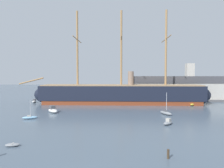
{
  "coord_description": "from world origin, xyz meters",
  "views": [
    {
      "loc": [
        4.79,
        -18.8,
        10.82
      ],
      "look_at": [
        2.58,
        39.84,
        8.14
      ],
      "focal_mm": 31.58,
      "sensor_mm": 36.0,
      "label": 1
    }
  ],
  "objects_px": {
    "tall_ship": "(121,94)",
    "mooring_piling_nearest": "(168,154)",
    "sailboat_mid_left": "(30,117)",
    "sailboat_far_right": "(193,104)",
    "motorboat_alongside_bow": "(53,110)",
    "motorboat_far_left": "(34,101)",
    "dinghy_foreground_left": "(13,145)",
    "dockside_warehouse_right": "(190,88)",
    "sailboat_alongside_stern": "(166,113)",
    "motorboat_mid_right": "(168,122)"
  },
  "relations": [
    {
      "from": "motorboat_alongside_bow",
      "to": "dockside_warehouse_right",
      "type": "bearing_deg",
      "value": 32.0
    },
    {
      "from": "sailboat_alongside_stern",
      "to": "sailboat_far_right",
      "type": "bearing_deg",
      "value": 51.55
    },
    {
      "from": "motorboat_far_left",
      "to": "sailboat_far_right",
      "type": "height_order",
      "value": "sailboat_far_right"
    },
    {
      "from": "sailboat_far_right",
      "to": "dockside_warehouse_right",
      "type": "bearing_deg",
      "value": 73.95
    },
    {
      "from": "sailboat_far_right",
      "to": "dockside_warehouse_right",
      "type": "distance_m",
      "value": 17.18
    },
    {
      "from": "dinghy_foreground_left",
      "to": "dockside_warehouse_right",
      "type": "bearing_deg",
      "value": 51.07
    },
    {
      "from": "motorboat_alongside_bow",
      "to": "motorboat_far_left",
      "type": "distance_m",
      "value": 24.85
    },
    {
      "from": "dockside_warehouse_right",
      "to": "dinghy_foreground_left",
      "type": "bearing_deg",
      "value": -128.93
    },
    {
      "from": "sailboat_mid_left",
      "to": "motorboat_alongside_bow",
      "type": "xyz_separation_m",
      "value": [
        2.86,
        8.4,
        0.3
      ]
    },
    {
      "from": "motorboat_mid_right",
      "to": "motorboat_alongside_bow",
      "type": "bearing_deg",
      "value": 156.98
    },
    {
      "from": "motorboat_mid_right",
      "to": "motorboat_far_left",
      "type": "distance_m",
      "value": 55.13
    },
    {
      "from": "motorboat_alongside_bow",
      "to": "sailboat_mid_left",
      "type": "bearing_deg",
      "value": -108.82
    },
    {
      "from": "tall_ship",
      "to": "sailboat_mid_left",
      "type": "distance_m",
      "value": 35.05
    },
    {
      "from": "motorboat_alongside_bow",
      "to": "motorboat_far_left",
      "type": "bearing_deg",
      "value": 125.37
    },
    {
      "from": "motorboat_mid_right",
      "to": "mooring_piling_nearest",
      "type": "distance_m",
      "value": 18.26
    },
    {
      "from": "sailboat_mid_left",
      "to": "motorboat_far_left",
      "type": "xyz_separation_m",
      "value": [
        -11.52,
        28.67,
        0.09
      ]
    },
    {
      "from": "motorboat_far_left",
      "to": "mooring_piling_nearest",
      "type": "distance_m",
      "value": 64.5
    },
    {
      "from": "motorboat_far_left",
      "to": "motorboat_alongside_bow",
      "type": "bearing_deg",
      "value": -54.63
    },
    {
      "from": "motorboat_alongside_bow",
      "to": "dockside_warehouse_right",
      "type": "distance_m",
      "value": 59.15
    },
    {
      "from": "tall_ship",
      "to": "dinghy_foreground_left",
      "type": "relative_size",
      "value": 31.2
    },
    {
      "from": "tall_ship",
      "to": "sailboat_mid_left",
      "type": "height_order",
      "value": "tall_ship"
    },
    {
      "from": "sailboat_mid_left",
      "to": "motorboat_alongside_bow",
      "type": "distance_m",
      "value": 8.88
    },
    {
      "from": "motorboat_mid_right",
      "to": "mooring_piling_nearest",
      "type": "xyz_separation_m",
      "value": [
        -4.31,
        -17.74,
        0.15
      ]
    },
    {
      "from": "tall_ship",
      "to": "sailboat_far_right",
      "type": "relative_size",
      "value": 10.42
    },
    {
      "from": "dinghy_foreground_left",
      "to": "mooring_piling_nearest",
      "type": "bearing_deg",
      "value": -8.82
    },
    {
      "from": "motorboat_far_left",
      "to": "dinghy_foreground_left",
      "type": "bearing_deg",
      "value": -69.75
    },
    {
      "from": "motorboat_mid_right",
      "to": "dockside_warehouse_right",
      "type": "bearing_deg",
      "value": 65.31
    },
    {
      "from": "dinghy_foreground_left",
      "to": "motorboat_alongside_bow",
      "type": "xyz_separation_m",
      "value": [
        -3.03,
        26.92,
        0.43
      ]
    },
    {
      "from": "sailboat_alongside_stern",
      "to": "motorboat_far_left",
      "type": "bearing_deg",
      "value": 154.62
    },
    {
      "from": "sailboat_mid_left",
      "to": "sailboat_far_right",
      "type": "bearing_deg",
      "value": 26.18
    },
    {
      "from": "dinghy_foreground_left",
      "to": "sailboat_far_right",
      "type": "xyz_separation_m",
      "value": [
        42.42,
        42.26,
        0.32
      ]
    },
    {
      "from": "tall_ship",
      "to": "sailboat_mid_left",
      "type": "xyz_separation_m",
      "value": [
        -22.72,
        -26.48,
        -3.38
      ]
    },
    {
      "from": "motorboat_mid_right",
      "to": "motorboat_alongside_bow",
      "type": "xyz_separation_m",
      "value": [
        -29.83,
        12.67,
        0.24
      ]
    },
    {
      "from": "sailboat_alongside_stern",
      "to": "mooring_piling_nearest",
      "type": "relative_size",
      "value": 4.96
    },
    {
      "from": "dinghy_foreground_left",
      "to": "dockside_warehouse_right",
      "type": "height_order",
      "value": "dockside_warehouse_right"
    },
    {
      "from": "tall_ship",
      "to": "mooring_piling_nearest",
      "type": "relative_size",
      "value": 58.97
    },
    {
      "from": "motorboat_mid_right",
      "to": "mooring_piling_nearest",
      "type": "relative_size",
      "value": 2.63
    },
    {
      "from": "sailboat_mid_left",
      "to": "sailboat_far_right",
      "type": "relative_size",
      "value": 0.67
    },
    {
      "from": "sailboat_far_right",
      "to": "dockside_warehouse_right",
      "type": "height_order",
      "value": "dockside_warehouse_right"
    },
    {
      "from": "dinghy_foreground_left",
      "to": "sailboat_alongside_stern",
      "type": "bearing_deg",
      "value": 41.12
    },
    {
      "from": "sailboat_mid_left",
      "to": "dockside_warehouse_right",
      "type": "distance_m",
      "value": 66.28
    },
    {
      "from": "dinghy_foreground_left",
      "to": "sailboat_mid_left",
      "type": "distance_m",
      "value": 19.43
    },
    {
      "from": "motorboat_alongside_bow",
      "to": "sailboat_alongside_stern",
      "type": "xyz_separation_m",
      "value": [
        31.91,
        -1.7,
        -0.18
      ]
    },
    {
      "from": "tall_ship",
      "to": "mooring_piling_nearest",
      "type": "bearing_deg",
      "value": -83.34
    },
    {
      "from": "mooring_piling_nearest",
      "to": "sailboat_far_right",
      "type": "bearing_deg",
      "value": 66.47
    },
    {
      "from": "tall_ship",
      "to": "sailboat_alongside_stern",
      "type": "xyz_separation_m",
      "value": [
        12.05,
        -19.77,
        -3.27
      ]
    },
    {
      "from": "sailboat_mid_left",
      "to": "motorboat_far_left",
      "type": "relative_size",
      "value": 1.38
    },
    {
      "from": "tall_ship",
      "to": "dinghy_foreground_left",
      "type": "distance_m",
      "value": 48.17
    },
    {
      "from": "sailboat_far_right",
      "to": "mooring_piling_nearest",
      "type": "relative_size",
      "value": 5.66
    },
    {
      "from": "sailboat_far_right",
      "to": "mooring_piling_nearest",
      "type": "bearing_deg",
      "value": -113.53
    }
  ]
}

